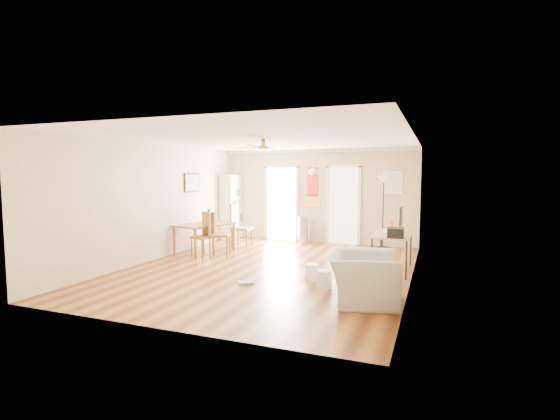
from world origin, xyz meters
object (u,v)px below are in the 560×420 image
at_px(dining_chair_near, 203,235).
at_px(dining_chair_right_a, 242,226).
at_px(wastebasket_a, 311,272).
at_px(dining_table, 205,238).
at_px(computer_desk, 392,252).
at_px(trash_can, 304,230).
at_px(wastebasket_b, 324,279).
at_px(bookshelf, 232,207).
at_px(printer, 396,233).
at_px(torchiere_lamp, 383,212).
at_px(dining_chair_right_b, 220,232).
at_px(armchair, 363,278).

bearing_deg(dining_chair_near, dining_chair_right_a, 93.73).
bearing_deg(dining_chair_right_a, wastebasket_a, -137.39).
distance_m(dining_table, computer_desk, 4.51).
distance_m(trash_can, wastebasket_b, 4.51).
relative_size(bookshelf, dining_chair_near, 1.86).
height_order(trash_can, printer, printer).
bearing_deg(bookshelf, torchiere_lamp, 13.72).
distance_m(dining_table, dining_chair_right_b, 0.63).
distance_m(bookshelf, armchair, 6.68).
bearing_deg(wastebasket_b, computer_desk, 61.23).
distance_m(dining_chair_right_b, wastebasket_b, 3.53).
bearing_deg(wastebasket_a, dining_table, 153.92).
xyz_separation_m(printer, armchair, (-0.30, -1.71, -0.47)).
height_order(dining_table, trash_can, trash_can).
bearing_deg(computer_desk, wastebasket_a, -135.94).
bearing_deg(computer_desk, dining_chair_near, -178.08).
height_order(computer_desk, armchair, computer_desk).
distance_m(dining_table, trash_can, 2.86).
bearing_deg(dining_table, dining_chair_right_a, 59.67).
bearing_deg(computer_desk, armchair, -95.12).
distance_m(printer, armchair, 1.80).
height_order(dining_chair_right_b, armchair, dining_chair_right_b).
distance_m(torchiere_lamp, wastebasket_a, 3.94).
height_order(dining_table, wastebasket_a, dining_table).
height_order(computer_desk, printer, printer).
xyz_separation_m(torchiere_lamp, printer, (0.60, -3.04, -0.10)).
height_order(trash_can, armchair, trash_can).
distance_m(torchiere_lamp, printer, 3.10).
height_order(dining_chair_right_a, dining_chair_right_b, dining_chair_right_a).
relative_size(trash_can, wastebasket_b, 2.47).
height_order(wastebasket_b, armchair, armchair).
height_order(trash_can, wastebasket_b, trash_can).
xyz_separation_m(dining_chair_right_a, wastebasket_b, (3.01, -2.96, -0.41)).
xyz_separation_m(trash_can, wastebasket_a, (1.33, -3.73, -0.23)).
distance_m(dining_chair_right_a, dining_chair_right_b, 1.17).
bearing_deg(printer, wastebasket_b, -134.82).
height_order(bookshelf, printer, bookshelf).
bearing_deg(dining_chair_right_b, dining_table, 47.95).
distance_m(trash_can, computer_desk, 3.61).
xyz_separation_m(dining_table, dining_chair_right_a, (0.55, 0.94, 0.21)).
relative_size(trash_can, torchiere_lamp, 0.40).
bearing_deg(dining_chair_right_b, wastebasket_a, -136.36).
height_order(trash_can, computer_desk, computer_desk).
bearing_deg(armchair, bookshelf, 32.72).
bearing_deg(dining_chair_right_a, computer_desk, -111.49).
bearing_deg(computer_desk, dining_chair_right_a, 162.49).
height_order(torchiere_lamp, printer, torchiere_lamp).
xyz_separation_m(dining_table, trash_can, (1.87, 2.16, 0.02)).
height_order(dining_chair_near, wastebasket_b, dining_chair_near).
relative_size(dining_chair_right_b, armchair, 0.99).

